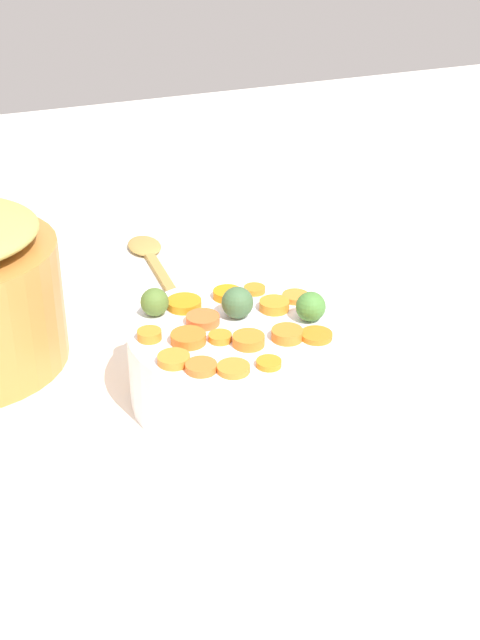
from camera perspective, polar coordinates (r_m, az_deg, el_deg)
name	(u,v)px	position (r m, az deg, el deg)	size (l,w,h in m)	color
tabletop	(278,380)	(1.04, 2.47, -3.89)	(2.40, 2.40, 0.02)	white
serving_bowl_carrots	(240,362)	(0.97, 0.00, -2.72)	(0.24, 0.24, 0.09)	white
carrot_slice_0	(149,335)	(0.93, -5.84, -0.96)	(0.03, 0.03, 0.01)	orange
carrot_slice_1	(201,367)	(0.88, -2.51, -3.04)	(0.03, 0.03, 0.01)	orange
carrot_slice_2	(174,359)	(0.89, -4.28, -2.53)	(0.03, 0.03, 0.01)	orange
carrot_slice_3	(188,338)	(0.92, -3.34, -1.16)	(0.04, 0.04, 0.01)	orange
carrot_slice_4	(295,297)	(1.01, 3.59, 1.50)	(0.03, 0.03, 0.01)	orange
carrot_slice_5	(269,363)	(0.88, 1.87, -2.79)	(0.03, 0.03, 0.01)	orange
carrot_slice_6	(184,304)	(0.99, -3.62, 1.05)	(0.04, 0.04, 0.01)	orange
carrot_slice_7	(249,340)	(0.92, 0.55, -1.31)	(0.03, 0.03, 0.01)	orange
carrot_slice_8	(204,321)	(0.96, -2.33, -0.07)	(0.04, 0.04, 0.01)	orange
carrot_slice_9	(316,336)	(0.93, 4.94, -1.00)	(0.03, 0.03, 0.01)	orange
carrot_slice_10	(227,294)	(1.01, -0.82, 1.68)	(0.03, 0.03, 0.01)	orange
carrot_slice_11	(274,305)	(0.99, 2.21, 0.96)	(0.03, 0.03, 0.01)	orange
carrot_slice_12	(254,289)	(1.02, 0.94, 1.98)	(0.02, 0.02, 0.01)	orange
carrot_slice_13	(233,368)	(0.88, -0.42, -3.13)	(0.03, 0.03, 0.01)	orange
carrot_slice_14	(220,337)	(0.93, -1.28, -1.12)	(0.02, 0.02, 0.01)	orange
carrot_slice_15	(287,334)	(0.93, 3.05, -0.92)	(0.03, 0.03, 0.01)	orange
brussels_sprout_0	(155,302)	(0.97, -5.51, 1.16)	(0.03, 0.03, 0.03)	#567630
brussels_sprout_1	(311,307)	(0.96, 4.57, 0.87)	(0.03, 0.03, 0.03)	#4A8537
brussels_sprout_2	(237,302)	(0.97, -0.21, 1.19)	(0.04, 0.04, 0.04)	#456B41
wooden_spoon	(153,261)	(1.29, -5.58, 3.80)	(0.30, 0.05, 0.01)	#AB8A45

